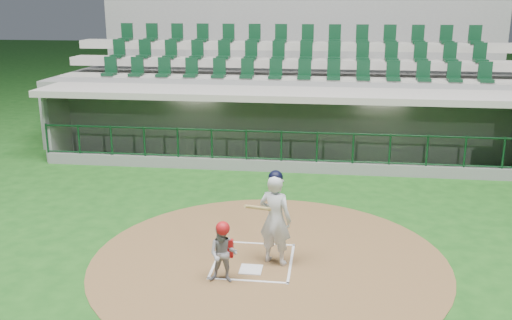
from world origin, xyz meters
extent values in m
plane|color=#164814|center=(0.00, 0.00, 0.00)|extent=(120.00, 120.00, 0.00)
cylinder|color=brown|center=(0.30, -0.20, 0.01)|extent=(7.20, 7.20, 0.01)
cube|color=silver|center=(0.00, -0.70, 0.02)|extent=(0.43, 0.43, 0.02)
cube|color=white|center=(-0.75, -0.30, 0.02)|extent=(0.05, 1.80, 0.01)
cube|color=silver|center=(0.75, -0.30, 0.02)|extent=(0.05, 1.80, 0.01)
cube|color=white|center=(0.00, 0.55, 0.02)|extent=(1.55, 0.05, 0.01)
cube|color=white|center=(0.00, -1.15, 0.02)|extent=(1.55, 0.05, 0.01)
cube|color=gray|center=(0.00, 7.50, -0.55)|extent=(15.00, 3.00, 0.10)
cube|color=slate|center=(0.00, 9.10, 0.85)|extent=(15.00, 0.20, 2.70)
cube|color=#A6A393|center=(0.00, 8.98, 1.10)|extent=(13.50, 0.04, 0.90)
cube|color=gray|center=(-7.50, 7.50, 0.85)|extent=(0.20, 3.00, 2.70)
cube|color=#9B968C|center=(0.00, 7.25, 2.30)|extent=(15.40, 3.50, 0.20)
cube|color=slate|center=(0.00, 5.95, 0.15)|extent=(15.00, 0.15, 0.40)
cube|color=black|center=(0.00, 5.95, 1.73)|extent=(15.00, 0.01, 0.95)
cube|color=brown|center=(0.00, 8.55, -0.28)|extent=(12.75, 0.40, 0.45)
cube|color=white|center=(-3.00, 7.50, 2.17)|extent=(1.30, 0.35, 0.04)
cube|color=white|center=(3.00, 7.50, 2.17)|extent=(1.30, 0.35, 0.04)
imported|color=#A81218|center=(-5.49, 8.32, 0.39)|extent=(1.32, 1.05, 1.79)
imported|color=#AE1213|center=(-2.95, 8.33, 0.33)|extent=(1.02, 0.52, 1.67)
imported|color=#AB1512|center=(2.59, 8.06, 0.46)|extent=(1.00, 0.71, 1.92)
imported|color=#A51F11|center=(5.70, 8.29, 0.30)|extent=(1.55, 0.79, 1.60)
cube|color=slate|center=(0.00, 10.75, 1.15)|extent=(17.00, 6.50, 2.50)
cube|color=gray|center=(0.00, 9.25, 2.30)|extent=(16.60, 0.95, 0.30)
cube|color=gray|center=(0.00, 10.20, 2.85)|extent=(16.60, 0.95, 0.30)
cube|color=gray|center=(0.00, 11.15, 3.40)|extent=(16.60, 0.95, 0.30)
cube|color=slate|center=(0.00, 14.10, 2.53)|extent=(17.00, 0.25, 5.05)
imported|color=silver|center=(0.43, -0.31, 0.93)|extent=(0.78, 0.65, 1.85)
sphere|color=black|center=(0.43, -0.31, 1.80)|extent=(0.28, 0.28, 0.28)
cylinder|color=tan|center=(0.18, -0.56, 1.25)|extent=(0.58, 0.79, 0.39)
imported|color=gray|center=(-0.44, -1.22, 0.57)|extent=(0.55, 0.43, 1.11)
sphere|color=#B01216|center=(-0.44, -1.22, 1.08)|extent=(0.26, 0.26, 0.26)
cube|color=#AF1214|center=(-0.44, -1.07, 0.62)|extent=(0.32, 0.10, 0.35)
camera|label=1|loc=(1.41, -10.69, 5.09)|focal=40.00mm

